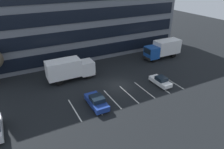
# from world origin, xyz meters

# --- Properties ---
(ground_plane) EXTENTS (120.00, 120.00, 0.00)m
(ground_plane) POSITION_xyz_m (0.00, 0.00, 0.00)
(ground_plane) COLOR black
(office_building) EXTENTS (41.20, 13.50, 14.40)m
(office_building) POSITION_xyz_m (0.00, 17.95, 7.20)
(office_building) COLOR slate
(office_building) RESTS_ON ground_plane
(lot_markings) EXTENTS (16.94, 5.40, 0.01)m
(lot_markings) POSITION_xyz_m (0.00, -3.12, 0.00)
(lot_markings) COLOR silver
(lot_markings) RESTS_ON ground_plane
(box_truck_blue) EXTENTS (7.98, 2.64, 3.70)m
(box_truck_blue) POSITION_xyz_m (14.00, 6.08, 2.08)
(box_truck_blue) COLOR #194799
(box_truck_blue) RESTS_ON ground_plane
(box_truck_white) EXTENTS (7.96, 2.63, 3.69)m
(box_truck_white) POSITION_xyz_m (-6.23, 5.38, 2.08)
(box_truck_white) COLOR white
(box_truck_white) RESTS_ON ground_plane
(sedan_navy) EXTENTS (1.88, 4.49, 1.61)m
(sedan_navy) POSITION_xyz_m (-5.45, -3.71, 0.76)
(sedan_navy) COLOR navy
(sedan_navy) RESTS_ON ground_plane
(sedan_white) EXTENTS (1.66, 3.96, 1.42)m
(sedan_white) POSITION_xyz_m (6.05, -2.95, 0.67)
(sedan_white) COLOR white
(sedan_white) RESTS_ON ground_plane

